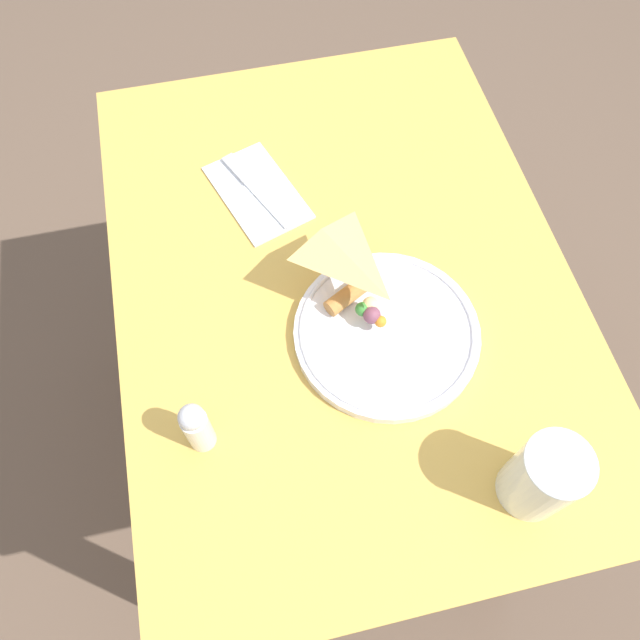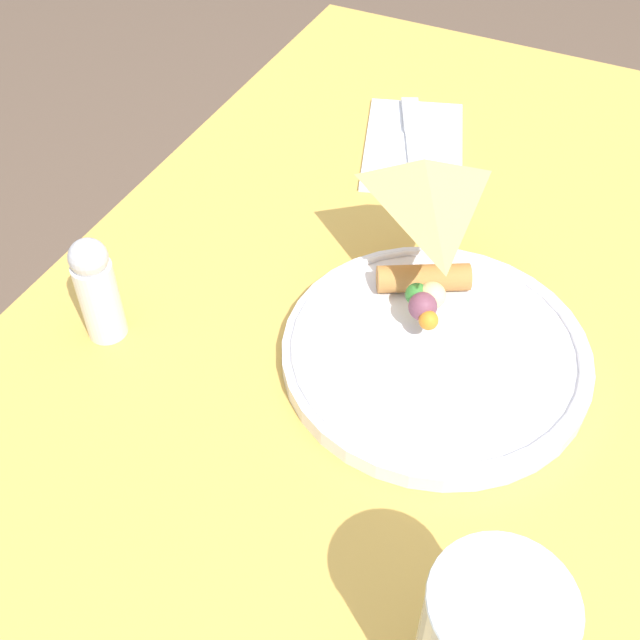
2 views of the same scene
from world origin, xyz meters
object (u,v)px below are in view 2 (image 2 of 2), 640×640
butter_knife (414,138)px  salt_shaker (97,289)px  dining_table (424,371)px  plate_pizza (435,347)px  napkin_folded (414,145)px

butter_knife → salt_shaker: bearing=-43.8°
dining_table → salt_shaker: bearing=-48.8°
butter_knife → salt_shaker: 0.41m
plate_pizza → salt_shaker: bearing=-70.5°
dining_table → plate_pizza: bearing=17.5°
napkin_folded → salt_shaker: size_ratio=2.01×
napkin_folded → salt_shaker: (0.38, -0.14, 0.05)m
napkin_folded → butter_knife: butter_knife is taller
dining_table → butter_knife: 0.26m
salt_shaker → dining_table: bearing=131.2°
dining_table → salt_shaker: (0.20, -0.23, 0.20)m
plate_pizza → salt_shaker: (0.09, -0.26, 0.04)m
dining_table → butter_knife: size_ratio=5.48×
napkin_folded → salt_shaker: 0.40m
plate_pizza → butter_knife: bearing=-155.8°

